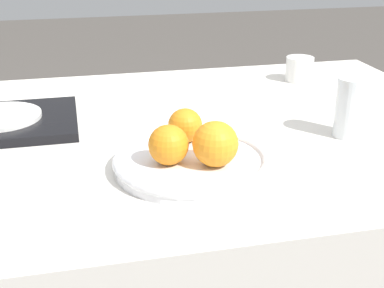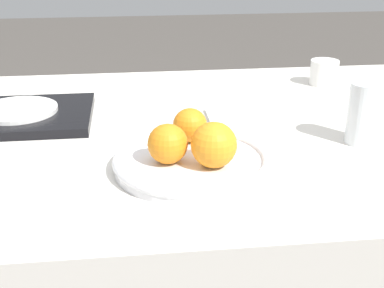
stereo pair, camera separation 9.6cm
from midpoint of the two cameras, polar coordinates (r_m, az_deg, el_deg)
table at (r=1.35m, az=0.71°, el=-13.20°), size 1.43×0.95×0.74m
fruit_platter at (r=0.97m, az=2.82°, el=-1.99°), size 0.29×0.29×0.03m
orange_0 at (r=0.93m, az=5.30°, el=-0.16°), size 0.08×0.08×0.08m
orange_1 at (r=0.94m, az=0.29°, el=-0.04°), size 0.07×0.07×0.07m
orange_2 at (r=1.03m, az=2.43°, el=1.96°), size 0.07×0.07×0.07m
water_glass at (r=1.14m, az=20.18°, el=3.02°), size 0.06×0.06×0.13m
serving_tray at (r=1.26m, az=-15.99°, el=2.84°), size 0.33×0.25×0.02m
side_plate at (r=1.25m, az=-16.07°, el=3.48°), size 0.18×0.18×0.01m
cup_0 at (r=1.53m, az=15.68°, el=7.33°), size 0.08×0.08×0.07m
napkin at (r=1.24m, az=7.29°, el=2.99°), size 0.15×0.10×0.01m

